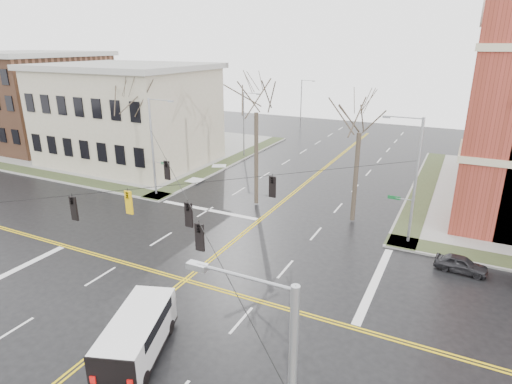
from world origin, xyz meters
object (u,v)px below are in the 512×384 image
at_px(signal_pole_nw, 154,145).
at_px(streetlight_north_b, 302,103).
at_px(parked_car_a, 461,264).
at_px(tree_ne, 360,127).
at_px(cargo_van, 139,331).
at_px(tree_nw_far, 134,107).
at_px(streetlight_north_a, 245,122).
at_px(tree_nw_near, 256,106).
at_px(signal_pole_ne, 413,178).

relative_size(signal_pole_nw, streetlight_north_b, 1.12).
bearing_deg(parked_car_a, tree_ne, 64.61).
distance_m(cargo_van, tree_nw_far, 26.78).
relative_size(streetlight_north_a, tree_nw_near, 0.66).
relative_size(signal_pole_nw, tree_nw_near, 0.74).
bearing_deg(tree_ne, streetlight_north_b, 116.98).
xyz_separation_m(signal_pole_ne, parked_car_a, (3.77, -2.82, -4.41)).
relative_size(parked_car_a, tree_nw_far, 0.29).
xyz_separation_m(parked_car_a, tree_nw_near, (-16.95, 4.88, 8.24)).
bearing_deg(streetlight_north_b, streetlight_north_a, -90.00).
bearing_deg(tree_ne, streetlight_north_a, 140.56).
height_order(streetlight_north_a, tree_ne, tree_ne).
distance_m(signal_pole_ne, streetlight_north_a, 27.48).
distance_m(streetlight_north_b, tree_nw_far, 35.03).
bearing_deg(streetlight_north_b, tree_ne, -63.02).
bearing_deg(tree_nw_far, signal_pole_nw, -27.45).
xyz_separation_m(streetlight_north_b, parked_car_a, (25.74, -39.32, -3.93)).
bearing_deg(signal_pole_ne, tree_nw_far, 175.85).
distance_m(signal_pole_ne, tree_nw_far, 26.55).
relative_size(signal_pole_ne, parked_car_a, 2.87).
relative_size(signal_pole_nw, cargo_van, 1.56).
distance_m(cargo_van, tree_ne, 21.49).
height_order(signal_pole_ne, parked_car_a, signal_pole_ne).
bearing_deg(cargo_van, parked_car_a, 29.22).
bearing_deg(signal_pole_nw, streetlight_north_b, 88.95).
relative_size(streetlight_north_b, parked_car_a, 2.55).
height_order(signal_pole_nw, parked_car_a, signal_pole_nw).
bearing_deg(parked_car_a, signal_pole_ne, 58.66).
bearing_deg(streetlight_north_a, signal_pole_ne, -36.90).
distance_m(signal_pole_ne, streetlight_north_b, 42.61).
height_order(signal_pole_nw, cargo_van, signal_pole_nw).
xyz_separation_m(signal_pole_nw, cargo_van, (13.24, -17.77, -3.73)).
bearing_deg(streetlight_north_a, parked_car_a, -36.88).
distance_m(streetlight_north_a, parked_car_a, 32.42).
distance_m(tree_nw_far, tree_nw_near, 13.17).
bearing_deg(signal_pole_ne, parked_car_a, -36.77).
bearing_deg(signal_pole_nw, streetlight_north_a, 87.68).
xyz_separation_m(signal_pole_nw, parked_car_a, (26.41, -2.82, -4.41)).
height_order(signal_pole_ne, streetlight_north_b, signal_pole_ne).
height_order(streetlight_north_a, tree_nw_far, tree_nw_far).
relative_size(cargo_van, tree_nw_near, 0.48).
relative_size(signal_pole_ne, streetlight_north_a, 1.12).
relative_size(signal_pole_ne, streetlight_north_b, 1.12).
bearing_deg(streetlight_north_b, tree_nw_near, -75.68).
bearing_deg(signal_pole_nw, tree_nw_near, 12.31).
distance_m(cargo_van, tree_nw_near, 21.56).
distance_m(signal_pole_ne, signal_pole_nw, 22.64).
distance_m(signal_pole_ne, tree_ne, 5.68).
xyz_separation_m(streetlight_north_b, tree_nw_near, (8.79, -34.44, 4.31)).
height_order(parked_car_a, tree_nw_far, tree_nw_far).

